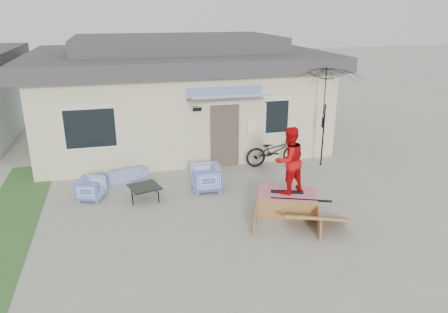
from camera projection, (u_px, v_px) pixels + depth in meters
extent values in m
plane|color=gray|center=(230.00, 234.00, 10.04)|extent=(90.00, 90.00, 0.00)
cube|color=#305B28|center=(10.00, 221.00, 10.66)|extent=(1.40, 8.00, 0.01)
cube|color=beige|center=(178.00, 102.00, 16.86)|extent=(10.00, 7.00, 3.00)
cube|color=#38393E|center=(177.00, 57.00, 16.29)|extent=(10.80, 7.80, 0.50)
cube|color=#38393E|center=(176.00, 43.00, 16.10)|extent=(7.50, 4.50, 0.60)
cube|color=brown|center=(225.00, 136.00, 14.00)|extent=(0.95, 0.08, 2.10)
cube|color=white|center=(90.00, 128.00, 12.86)|extent=(1.60, 0.06, 1.30)
cube|color=white|center=(277.00, 117.00, 14.25)|extent=(0.90, 0.06, 1.20)
cube|color=#294CAE|center=(229.00, 97.00, 13.08)|extent=(2.50, 1.09, 0.29)
imported|color=#294CAE|center=(122.00, 171.00, 13.09)|extent=(1.53, 0.82, 0.57)
imported|color=#294CAE|center=(91.00, 188.00, 11.76)|extent=(0.82, 0.84, 0.68)
imported|color=#294CAE|center=(206.00, 176.00, 12.33)|extent=(0.80, 0.85, 0.84)
cube|color=black|center=(145.00, 193.00, 11.82)|extent=(0.96, 0.96, 0.38)
imported|color=black|center=(274.00, 148.00, 14.23)|extent=(1.97, 0.71, 1.25)
cylinder|color=black|center=(323.00, 135.00, 14.09)|extent=(0.05, 0.05, 2.10)
imported|color=black|center=(325.00, 115.00, 13.86)|extent=(2.89, 2.80, 0.90)
cube|color=black|center=(287.00, 191.00, 11.06)|extent=(0.86, 0.47, 0.05)
imported|color=red|center=(289.00, 159.00, 10.77)|extent=(1.01, 0.89, 1.74)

